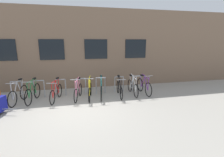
{
  "coord_description": "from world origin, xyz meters",
  "views": [
    {
      "loc": [
        0.03,
        -6.33,
        2.7
      ],
      "look_at": [
        1.79,
        1.6,
        0.84
      ],
      "focal_mm": 26.35,
      "sensor_mm": 36.0,
      "label": 1
    }
  ],
  "objects_px": {
    "bicycle_black": "(119,89)",
    "bicycle_yellow": "(90,91)",
    "bicycle_purple": "(144,86)",
    "bicycle_teal": "(101,89)",
    "bicycle_silver": "(18,94)",
    "bicycle_pink": "(78,91)",
    "bicycle_green": "(33,93)",
    "bicycle_red": "(56,93)",
    "bicycle_white": "(133,87)"
  },
  "relations": [
    {
      "from": "bicycle_black",
      "to": "bicycle_yellow",
      "type": "distance_m",
      "value": 1.47
    },
    {
      "from": "bicycle_purple",
      "to": "bicycle_teal",
      "type": "bearing_deg",
      "value": -177.65
    },
    {
      "from": "bicycle_black",
      "to": "bicycle_yellow",
      "type": "height_order",
      "value": "bicycle_yellow"
    },
    {
      "from": "bicycle_purple",
      "to": "bicycle_silver",
      "type": "relative_size",
      "value": 1.04
    },
    {
      "from": "bicycle_pink",
      "to": "bicycle_green",
      "type": "bearing_deg",
      "value": 177.11
    },
    {
      "from": "bicycle_red",
      "to": "bicycle_yellow",
      "type": "bearing_deg",
      "value": -2.7
    },
    {
      "from": "bicycle_green",
      "to": "bicycle_black",
      "type": "height_order",
      "value": "bicycle_green"
    },
    {
      "from": "bicycle_purple",
      "to": "bicycle_silver",
      "type": "bearing_deg",
      "value": -179.68
    },
    {
      "from": "bicycle_black",
      "to": "bicycle_white",
      "type": "distance_m",
      "value": 0.75
    },
    {
      "from": "bicycle_black",
      "to": "bicycle_red",
      "type": "xyz_separation_m",
      "value": [
        -3.03,
        0.04,
        0.0
      ]
    },
    {
      "from": "bicycle_teal",
      "to": "bicycle_silver",
      "type": "height_order",
      "value": "bicycle_teal"
    },
    {
      "from": "bicycle_white",
      "to": "bicycle_green",
      "type": "bearing_deg",
      "value": -179.93
    },
    {
      "from": "bicycle_red",
      "to": "bicycle_green",
      "type": "bearing_deg",
      "value": 174.93
    },
    {
      "from": "bicycle_teal",
      "to": "bicycle_yellow",
      "type": "height_order",
      "value": "bicycle_teal"
    },
    {
      "from": "bicycle_teal",
      "to": "bicycle_white",
      "type": "bearing_deg",
      "value": 3.85
    },
    {
      "from": "bicycle_teal",
      "to": "bicycle_white",
      "type": "xyz_separation_m",
      "value": [
        1.66,
        0.11,
        -0.02
      ]
    },
    {
      "from": "bicycle_black",
      "to": "bicycle_teal",
      "type": "height_order",
      "value": "bicycle_teal"
    },
    {
      "from": "bicycle_green",
      "to": "bicycle_purple",
      "type": "xyz_separation_m",
      "value": [
        5.41,
        -0.01,
        -0.01
      ]
    },
    {
      "from": "bicycle_teal",
      "to": "bicycle_silver",
      "type": "relative_size",
      "value": 1.06
    },
    {
      "from": "bicycle_teal",
      "to": "bicycle_pink",
      "type": "height_order",
      "value": "bicycle_teal"
    },
    {
      "from": "bicycle_purple",
      "to": "bicycle_yellow",
      "type": "distance_m",
      "value": 2.84
    },
    {
      "from": "bicycle_silver",
      "to": "bicycle_red",
      "type": "height_order",
      "value": "bicycle_silver"
    },
    {
      "from": "bicycle_silver",
      "to": "bicycle_red",
      "type": "relative_size",
      "value": 0.99
    },
    {
      "from": "bicycle_green",
      "to": "bicycle_black",
      "type": "xyz_separation_m",
      "value": [
        4.04,
        -0.13,
        -0.03
      ]
    },
    {
      "from": "bicycle_teal",
      "to": "bicycle_black",
      "type": "bearing_deg",
      "value": -1.33
    },
    {
      "from": "bicycle_white",
      "to": "bicycle_silver",
      "type": "bearing_deg",
      "value": -179.45
    },
    {
      "from": "bicycle_black",
      "to": "bicycle_red",
      "type": "bearing_deg",
      "value": 179.31
    },
    {
      "from": "bicycle_red",
      "to": "bicycle_teal",
      "type": "bearing_deg",
      "value": -0.42
    },
    {
      "from": "bicycle_red",
      "to": "bicycle_white",
      "type": "relative_size",
      "value": 0.96
    },
    {
      "from": "bicycle_teal",
      "to": "bicycle_pink",
      "type": "bearing_deg",
      "value": 179.8
    },
    {
      "from": "bicycle_purple",
      "to": "bicycle_white",
      "type": "height_order",
      "value": "bicycle_white"
    },
    {
      "from": "bicycle_silver",
      "to": "bicycle_yellow",
      "type": "bearing_deg",
      "value": -2.13
    },
    {
      "from": "bicycle_black",
      "to": "bicycle_teal",
      "type": "xyz_separation_m",
      "value": [
        -0.91,
        0.02,
        0.02
      ]
    },
    {
      "from": "bicycle_green",
      "to": "bicycle_yellow",
      "type": "distance_m",
      "value": 2.58
    },
    {
      "from": "bicycle_black",
      "to": "bicycle_silver",
      "type": "relative_size",
      "value": 1.06
    },
    {
      "from": "bicycle_green",
      "to": "bicycle_silver",
      "type": "relative_size",
      "value": 1.05
    },
    {
      "from": "bicycle_black",
      "to": "bicycle_white",
      "type": "xyz_separation_m",
      "value": [
        0.74,
        0.13,
        0.01
      ]
    },
    {
      "from": "bicycle_silver",
      "to": "bicycle_pink",
      "type": "distance_m",
      "value": 2.6
    },
    {
      "from": "bicycle_teal",
      "to": "bicycle_red",
      "type": "bearing_deg",
      "value": 179.58
    },
    {
      "from": "bicycle_silver",
      "to": "bicycle_white",
      "type": "height_order",
      "value": "bicycle_white"
    },
    {
      "from": "bicycle_yellow",
      "to": "bicycle_white",
      "type": "xyz_separation_m",
      "value": [
        2.22,
        0.17,
        0.0
      ]
    },
    {
      "from": "bicycle_silver",
      "to": "bicycle_pink",
      "type": "xyz_separation_m",
      "value": [
        2.6,
        -0.06,
        -0.02
      ]
    },
    {
      "from": "bicycle_green",
      "to": "bicycle_white",
      "type": "distance_m",
      "value": 4.79
    },
    {
      "from": "bicycle_green",
      "to": "bicycle_teal",
      "type": "height_order",
      "value": "bicycle_teal"
    },
    {
      "from": "bicycle_yellow",
      "to": "bicycle_red",
      "type": "bearing_deg",
      "value": 177.3
    },
    {
      "from": "bicycle_teal",
      "to": "bicycle_red",
      "type": "xyz_separation_m",
      "value": [
        -2.11,
        0.02,
        -0.02
      ]
    },
    {
      "from": "bicycle_purple",
      "to": "bicycle_pink",
      "type": "xyz_separation_m",
      "value": [
        -3.39,
        -0.09,
        -0.02
      ]
    },
    {
      "from": "bicycle_yellow",
      "to": "bicycle_purple",
      "type": "bearing_deg",
      "value": 3.05
    },
    {
      "from": "bicycle_pink",
      "to": "bicycle_yellow",
      "type": "xyz_separation_m",
      "value": [
        0.56,
        -0.06,
        0.01
      ]
    },
    {
      "from": "bicycle_pink",
      "to": "bicycle_white",
      "type": "distance_m",
      "value": 2.78
    }
  ]
}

